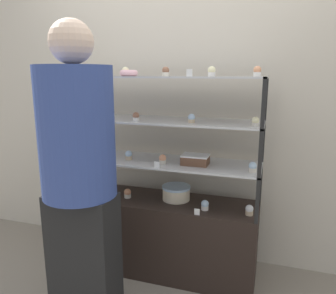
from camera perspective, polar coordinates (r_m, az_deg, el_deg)
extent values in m
plane|color=gray|center=(2.73, 0.00, -20.53)|extent=(20.00, 20.00, 0.00)
cube|color=beige|center=(2.64, 2.39, 8.36)|extent=(8.00, 0.05, 2.60)
cube|color=black|center=(2.59, 0.00, -15.18)|extent=(1.32, 0.42, 0.58)
cube|color=black|center=(2.84, -11.29, -3.35)|extent=(0.02, 0.02, 0.30)
cube|color=black|center=(2.50, 15.78, -5.81)|extent=(0.02, 0.02, 0.30)
cube|color=black|center=(2.52, -15.63, -5.63)|extent=(0.02, 0.02, 0.30)
cube|color=black|center=(2.13, 15.31, -9.04)|extent=(0.02, 0.02, 0.30)
cube|color=silver|center=(2.37, 0.00, -2.63)|extent=(1.32, 0.42, 0.01)
cube|color=black|center=(2.77, -11.55, 2.65)|extent=(0.02, 0.02, 0.30)
cube|color=black|center=(2.42, 16.20, 0.98)|extent=(0.02, 0.02, 0.30)
cube|color=black|center=(2.44, -16.04, 1.10)|extent=(0.02, 0.02, 0.30)
cube|color=black|center=(2.04, 15.80, -1.12)|extent=(0.02, 0.02, 0.30)
cube|color=silver|center=(2.31, 0.00, 4.60)|extent=(1.32, 0.42, 0.01)
cube|color=black|center=(2.74, -11.83, 8.87)|extent=(0.02, 0.02, 0.30)
cube|color=black|center=(2.38, 16.65, 8.10)|extent=(0.02, 0.02, 0.30)
cube|color=black|center=(2.41, -16.48, 8.15)|extent=(0.02, 0.02, 0.30)
cube|color=black|center=(1.99, 16.32, 7.33)|extent=(0.02, 0.02, 0.30)
cube|color=silver|center=(2.29, 0.00, 12.08)|extent=(1.32, 0.42, 0.01)
cylinder|color=beige|center=(2.47, 1.44, -8.15)|extent=(0.20, 0.20, 0.09)
cylinder|color=silver|center=(2.45, 1.45, -6.99)|extent=(0.21, 0.21, 0.02)
cube|color=brown|center=(2.29, 4.78, -2.32)|extent=(0.18, 0.13, 0.06)
cube|color=white|center=(2.28, 4.80, -1.48)|extent=(0.19, 0.13, 0.01)
cylinder|color=beige|center=(2.62, -13.27, -7.90)|extent=(0.05, 0.05, 0.03)
sphere|color=white|center=(2.61, -13.30, -7.30)|extent=(0.05, 0.05, 0.05)
cylinder|color=beige|center=(2.53, -7.04, -8.42)|extent=(0.05, 0.05, 0.03)
sphere|color=#E5996B|center=(2.52, -7.06, -7.79)|extent=(0.05, 0.05, 0.05)
cylinder|color=white|center=(2.31, 6.43, -10.47)|extent=(0.05, 0.05, 0.03)
sphere|color=silver|center=(2.30, 6.45, -9.79)|extent=(0.05, 0.05, 0.05)
cylinder|color=#CCB28C|center=(2.29, 13.95, -11.06)|extent=(0.05, 0.05, 0.03)
sphere|color=white|center=(2.28, 13.99, -10.38)|extent=(0.05, 0.05, 0.05)
cube|color=white|center=(2.23, 5.07, -11.19)|extent=(0.04, 0.00, 0.04)
cylinder|color=beige|center=(2.56, -13.29, -1.39)|extent=(0.05, 0.05, 0.03)
sphere|color=silver|center=(2.55, -13.33, -0.77)|extent=(0.05, 0.05, 0.05)
cylinder|color=#CCB28C|center=(2.43, -6.85, -1.86)|extent=(0.05, 0.05, 0.03)
sphere|color=silver|center=(2.42, -6.87, -1.21)|extent=(0.05, 0.05, 0.05)
cylinder|color=beige|center=(2.30, -0.95, -2.61)|extent=(0.05, 0.05, 0.03)
sphere|color=#E5996B|center=(2.29, -0.95, -1.93)|extent=(0.05, 0.05, 0.05)
cylinder|color=beige|center=(2.18, 14.50, -3.90)|extent=(0.05, 0.05, 0.03)
sphere|color=silver|center=(2.17, 14.54, -3.18)|extent=(0.05, 0.05, 0.05)
cube|color=white|center=(2.20, -1.95, -3.11)|extent=(0.04, 0.00, 0.04)
cylinder|color=beige|center=(2.50, -13.79, 5.24)|extent=(0.04, 0.04, 0.02)
sphere|color=silver|center=(2.50, -13.82, 5.80)|extent=(0.05, 0.05, 0.05)
cylinder|color=white|center=(2.28, -5.59, 4.88)|extent=(0.04, 0.04, 0.02)
sphere|color=#8C5B42|center=(2.28, -5.61, 5.49)|extent=(0.05, 0.05, 0.05)
cylinder|color=#CCB28C|center=(2.18, 4.11, 4.55)|extent=(0.04, 0.04, 0.02)
sphere|color=silver|center=(2.18, 4.12, 5.19)|extent=(0.05, 0.05, 0.05)
cylinder|color=beige|center=(2.10, 14.95, 3.82)|extent=(0.04, 0.04, 0.02)
sphere|color=#F4EAB2|center=(2.09, 14.98, 4.48)|extent=(0.05, 0.05, 0.05)
cube|color=white|center=(2.32, -12.01, 5.03)|extent=(0.04, 0.00, 0.04)
cylinder|color=beige|center=(2.45, -14.71, 12.16)|extent=(0.05, 0.05, 0.03)
sphere|color=#F4EAB2|center=(2.45, -14.75, 12.77)|extent=(0.05, 0.05, 0.05)
cylinder|color=#CCB28C|center=(2.37, -7.41, 12.46)|extent=(0.05, 0.05, 0.03)
sphere|color=#F4EAB2|center=(2.37, -7.43, 13.09)|extent=(0.05, 0.05, 0.05)
cylinder|color=beige|center=(2.26, -0.41, 12.56)|extent=(0.05, 0.05, 0.03)
sphere|color=#8C5B42|center=(2.26, -0.41, 13.22)|extent=(0.05, 0.05, 0.05)
cylinder|color=white|center=(2.16, 7.59, 12.45)|extent=(0.05, 0.05, 0.03)
sphere|color=#F4EAB2|center=(2.16, 7.61, 13.15)|extent=(0.05, 0.05, 0.05)
cylinder|color=white|center=(2.14, 15.26, 12.12)|extent=(0.05, 0.05, 0.03)
sphere|color=#E5996B|center=(2.14, 15.30, 12.83)|extent=(0.05, 0.05, 0.05)
cube|color=white|center=(2.05, 3.73, 12.78)|extent=(0.04, 0.00, 0.04)
torus|color=#EFB2BC|center=(2.36, -6.85, 12.67)|extent=(0.13, 0.13, 0.04)
cube|color=black|center=(2.12, -14.32, -18.49)|extent=(0.39, 0.22, 0.82)
cylinder|color=#33478C|center=(1.85, -15.60, 2.43)|extent=(0.41, 0.41, 0.72)
sphere|color=beige|center=(1.83, -16.51, 17.19)|extent=(0.23, 0.23, 0.23)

